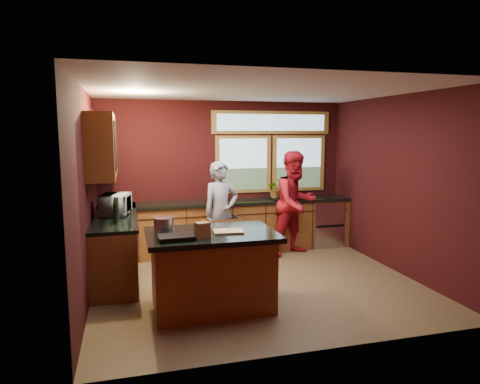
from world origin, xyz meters
name	(u,v)px	position (x,y,z in m)	size (l,w,h in m)	color
floor	(256,283)	(0.00, 0.00, 0.00)	(4.50, 4.50, 0.00)	brown
room_shell	(210,157)	(-0.60, 0.32, 1.80)	(4.52, 4.02, 2.71)	black
back_counter	(240,225)	(0.20, 1.70, 0.46)	(4.50, 0.64, 0.93)	brown
left_counter	(115,245)	(-1.95, 0.85, 0.47)	(0.64, 2.30, 0.93)	brown
island	(212,270)	(-0.78, -0.69, 0.48)	(1.55, 1.05, 0.95)	brown
person_grey	(221,213)	(-0.28, 1.09, 0.84)	(0.61, 0.40, 1.67)	slate
person_red	(295,203)	(1.09, 1.25, 0.91)	(0.88, 0.69, 1.82)	#A2121C
microwave	(116,205)	(-1.92, 0.82, 1.08)	(0.56, 0.38, 0.31)	#999999
potted_plant	(276,188)	(0.91, 1.75, 1.11)	(0.33, 0.29, 0.37)	#999999
paper_towel	(284,191)	(1.06, 1.70, 1.07)	(0.12, 0.12, 0.28)	white
cutting_board	(228,231)	(-0.58, -0.74, 0.95)	(0.35, 0.25, 0.02)	tan
stock_pot	(164,225)	(-1.33, -0.54, 1.03)	(0.24, 0.24, 0.18)	#BABABF
paper_bag	(203,230)	(-0.93, -0.94, 1.03)	(0.15, 0.12, 0.18)	brown
black_tray	(176,237)	(-1.23, -0.94, 0.97)	(0.40, 0.28, 0.05)	black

